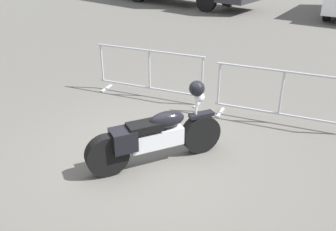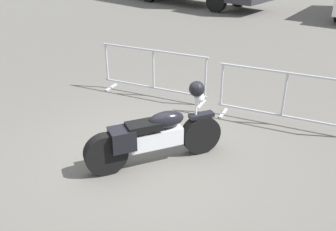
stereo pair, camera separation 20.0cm
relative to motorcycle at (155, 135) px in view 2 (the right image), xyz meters
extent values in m
plane|color=#54514C|center=(-0.23, 0.16, -0.48)|extent=(120.00, 120.00, 0.00)
cylinder|color=black|center=(0.49, 0.63, -0.16)|extent=(0.55, 0.63, 0.66)
cylinder|color=black|center=(-0.49, -0.63, -0.16)|extent=(0.55, 0.63, 0.66)
cube|color=silver|center=(0.00, 0.00, -0.05)|extent=(0.72, 0.83, 0.29)
ellipsoid|color=black|center=(0.11, 0.15, 0.23)|extent=(0.56, 0.62, 0.27)
cube|color=black|center=(-0.11, -0.15, 0.19)|extent=(0.55, 0.60, 0.12)
cube|color=black|center=(-0.33, -0.42, 0.05)|extent=(0.49, 0.49, 0.33)
cube|color=black|center=(0.49, 0.63, 0.19)|extent=(0.37, 0.41, 0.06)
cylinder|color=silver|center=(0.43, 0.55, 0.33)|extent=(0.06, 0.06, 0.46)
sphere|color=silver|center=(0.46, 0.59, 0.51)|extent=(0.16, 0.16, 0.16)
sphere|color=black|center=(0.43, 0.55, 0.66)|extent=(0.25, 0.25, 0.25)
cylinder|color=#9EA0A5|center=(-1.41, 2.25, 0.57)|extent=(2.49, 0.24, 0.04)
cylinder|color=#9EA0A5|center=(-1.41, 2.25, -0.28)|extent=(2.49, 0.24, 0.04)
cylinder|color=#9EA0A5|center=(-2.61, 2.15, 0.14)|extent=(0.05, 0.05, 0.85)
cylinder|color=#9EA0A5|center=(-1.41, 2.25, 0.14)|extent=(0.05, 0.05, 0.85)
cylinder|color=#9EA0A5|center=(-0.22, 2.35, 0.14)|extent=(0.05, 0.05, 0.85)
cube|color=#9EA0A5|center=(-2.54, 2.16, -0.47)|extent=(0.10, 0.44, 0.03)
cube|color=#9EA0A5|center=(-0.29, 2.34, -0.47)|extent=(0.10, 0.44, 0.03)
cylinder|color=#9EA0A5|center=(1.41, 2.25, 0.57)|extent=(2.49, 0.24, 0.04)
cylinder|color=#9EA0A5|center=(1.41, 2.25, -0.28)|extent=(2.49, 0.24, 0.04)
cylinder|color=#9EA0A5|center=(0.22, 2.15, 0.14)|extent=(0.05, 0.05, 0.85)
cylinder|color=#9EA0A5|center=(1.41, 2.25, 0.14)|extent=(0.05, 0.05, 0.85)
cube|color=#9EA0A5|center=(0.29, 2.16, -0.47)|extent=(0.10, 0.44, 0.03)
cylinder|color=black|center=(-4.00, 11.87, 0.00)|extent=(1.00, 0.46, 0.96)
camera|label=1|loc=(2.49, -4.40, 2.84)|focal=40.00mm
camera|label=2|loc=(2.67, -4.31, 2.84)|focal=40.00mm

